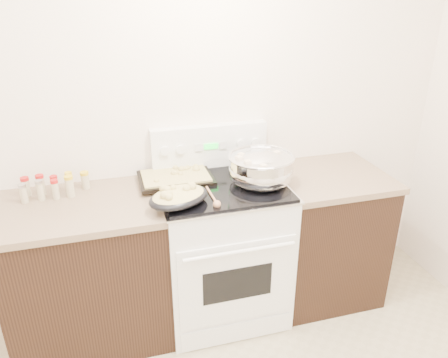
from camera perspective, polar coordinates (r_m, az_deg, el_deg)
name	(u,v)px	position (r m, az deg, el deg)	size (l,w,h in m)	color
room_shell	(240,155)	(1.00, 2.15, 3.12)	(4.10, 3.60, 2.75)	white
counter_left	(90,271)	(2.82, -17.15, -11.46)	(0.93, 0.67, 0.92)	black
counter_right	(323,234)	(3.13, 12.76, -7.04)	(0.73, 0.67, 0.92)	black
kitchen_range	(222,247)	(2.86, -0.30, -8.88)	(0.78, 0.73, 1.22)	white
mixing_bowl	(261,169)	(2.63, 4.83, 1.31)	(0.51, 0.51, 0.24)	silver
roasting_pan	(178,196)	(2.40, -5.98, -2.25)	(0.42, 0.37, 0.11)	black
baking_sheet	(176,177)	(2.71, -6.23, 0.32)	(0.45, 0.32, 0.06)	black
wooden_spoon	(215,201)	(2.41, -1.17, -2.91)	(0.04, 0.26, 0.04)	tan
blue_ladle	(263,182)	(2.59, 5.10, -0.45)	(0.10, 0.27, 0.10)	#7EAABC
spice_jars	(53,186)	(2.72, -21.47, -0.85)	(0.38, 0.14, 0.13)	#BFB28C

